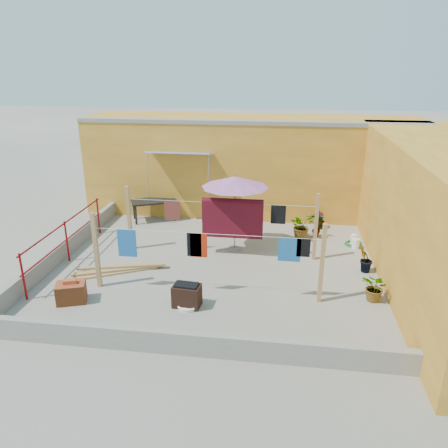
{
  "coord_description": "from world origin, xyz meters",
  "views": [
    {
      "loc": [
        1.6,
        -9.93,
        4.9
      ],
      "look_at": [
        0.18,
        0.3,
        1.05
      ],
      "focal_mm": 35.0,
      "sensor_mm": 36.0,
      "label": 1
    }
  ],
  "objects_px": {
    "brick_stack": "(71,292)",
    "water_jug_b": "(354,239)",
    "outdoor_table": "(154,202)",
    "brazier": "(187,295)",
    "patio_umbrella": "(235,182)",
    "green_hose": "(353,244)",
    "white_basin": "(188,305)",
    "water_jug_a": "(356,244)",
    "plant_back_a": "(302,226)"
  },
  "relations": [
    {
      "from": "brick_stack",
      "to": "water_jug_b",
      "type": "height_order",
      "value": "brick_stack"
    },
    {
      "from": "outdoor_table",
      "to": "brazier",
      "type": "xyz_separation_m",
      "value": [
        2.24,
        -5.18,
        -0.35
      ]
    },
    {
      "from": "outdoor_table",
      "to": "patio_umbrella",
      "type": "bearing_deg",
      "value": -35.6
    },
    {
      "from": "outdoor_table",
      "to": "green_hose",
      "type": "height_order",
      "value": "outdoor_table"
    },
    {
      "from": "patio_umbrella",
      "to": "water_jug_b",
      "type": "relative_size",
      "value": 7.3
    },
    {
      "from": "brazier",
      "to": "white_basin",
      "type": "height_order",
      "value": "brazier"
    },
    {
      "from": "water_jug_a",
      "to": "green_hose",
      "type": "bearing_deg",
      "value": 95.35
    },
    {
      "from": "water_jug_a",
      "to": "outdoor_table",
      "type": "bearing_deg",
      "value": 166.27
    },
    {
      "from": "green_hose",
      "to": "plant_back_a",
      "type": "bearing_deg",
      "value": 168.27
    },
    {
      "from": "outdoor_table",
      "to": "green_hose",
      "type": "bearing_deg",
      "value": -11.61
    },
    {
      "from": "white_basin",
      "to": "brazier",
      "type": "bearing_deg",
      "value": 121.36
    },
    {
      "from": "brick_stack",
      "to": "brazier",
      "type": "bearing_deg",
      "value": 3.93
    },
    {
      "from": "water_jug_b",
      "to": "plant_back_a",
      "type": "distance_m",
      "value": 1.53
    },
    {
      "from": "outdoor_table",
      "to": "brick_stack",
      "type": "height_order",
      "value": "outdoor_table"
    },
    {
      "from": "brazier",
      "to": "water_jug_b",
      "type": "bearing_deg",
      "value": 45.09
    },
    {
      "from": "brazier",
      "to": "brick_stack",
      "type": "bearing_deg",
      "value": -176.07
    },
    {
      "from": "patio_umbrella",
      "to": "brazier",
      "type": "distance_m",
      "value": 3.59
    },
    {
      "from": "white_basin",
      "to": "green_hose",
      "type": "xyz_separation_m",
      "value": [
        3.95,
        3.96,
        -0.01
      ]
    },
    {
      "from": "patio_umbrella",
      "to": "brazier",
      "type": "bearing_deg",
      "value": -101.95
    },
    {
      "from": "water_jug_a",
      "to": "water_jug_b",
      "type": "height_order",
      "value": "water_jug_a"
    },
    {
      "from": "white_basin",
      "to": "patio_umbrella",
      "type": "bearing_deg",
      "value": 78.81
    },
    {
      "from": "brick_stack",
      "to": "green_hose",
      "type": "distance_m",
      "value": 7.67
    },
    {
      "from": "green_hose",
      "to": "white_basin",
      "type": "bearing_deg",
      "value": -134.94
    },
    {
      "from": "white_basin",
      "to": "water_jug_b",
      "type": "height_order",
      "value": "water_jug_b"
    },
    {
      "from": "brazier",
      "to": "water_jug_a",
      "type": "relative_size",
      "value": 1.89
    },
    {
      "from": "water_jug_b",
      "to": "brick_stack",
      "type": "bearing_deg",
      "value": -147.28
    },
    {
      "from": "brick_stack",
      "to": "plant_back_a",
      "type": "distance_m",
      "value": 6.67
    },
    {
      "from": "outdoor_table",
      "to": "green_hose",
      "type": "distance_m",
      "value": 6.37
    },
    {
      "from": "patio_umbrella",
      "to": "white_basin",
      "type": "distance_m",
      "value": 3.73
    },
    {
      "from": "patio_umbrella",
      "to": "water_jug_a",
      "type": "xyz_separation_m",
      "value": [
        3.34,
        0.55,
        -1.79
      ]
    },
    {
      "from": "white_basin",
      "to": "water_jug_b",
      "type": "xyz_separation_m",
      "value": [
        3.97,
        4.07,
        0.09
      ]
    },
    {
      "from": "water_jug_a",
      "to": "plant_back_a",
      "type": "xyz_separation_m",
      "value": [
        -1.5,
        0.55,
        0.25
      ]
    },
    {
      "from": "outdoor_table",
      "to": "brick_stack",
      "type": "xyz_separation_m",
      "value": [
        -0.28,
        -5.35,
        -0.38
      ]
    },
    {
      "from": "water_jug_a",
      "to": "water_jug_b",
      "type": "xyz_separation_m",
      "value": [
        0.0,
        0.36,
        -0.01
      ]
    },
    {
      "from": "water_jug_a",
      "to": "green_hose",
      "type": "distance_m",
      "value": 0.27
    },
    {
      "from": "water_jug_a",
      "to": "plant_back_a",
      "type": "relative_size",
      "value": 0.41
    },
    {
      "from": "brick_stack",
      "to": "water_jug_a",
      "type": "relative_size",
      "value": 2.22
    },
    {
      "from": "water_jug_a",
      "to": "water_jug_b",
      "type": "distance_m",
      "value": 0.36
    },
    {
      "from": "green_hose",
      "to": "brazier",
      "type": "bearing_deg",
      "value": -135.56
    },
    {
      "from": "brick_stack",
      "to": "patio_umbrella",
      "type": "bearing_deg",
      "value": 45.93
    },
    {
      "from": "patio_umbrella",
      "to": "outdoor_table",
      "type": "distance_m",
      "value": 3.8
    },
    {
      "from": "patio_umbrella",
      "to": "brazier",
      "type": "xyz_separation_m",
      "value": [
        -0.66,
        -3.11,
        -1.68
      ]
    },
    {
      "from": "brick_stack",
      "to": "water_jug_a",
      "type": "distance_m",
      "value": 7.56
    },
    {
      "from": "patio_umbrella",
      "to": "outdoor_table",
      "type": "relative_size",
      "value": 1.39
    },
    {
      "from": "outdoor_table",
      "to": "water_jug_a",
      "type": "bearing_deg",
      "value": -13.73
    },
    {
      "from": "plant_back_a",
      "to": "brick_stack",
      "type": "bearing_deg",
      "value": -138.91
    },
    {
      "from": "brick_stack",
      "to": "brazier",
      "type": "relative_size",
      "value": 1.18
    },
    {
      "from": "outdoor_table",
      "to": "water_jug_a",
      "type": "xyz_separation_m",
      "value": [
        6.24,
        -1.53,
        -0.46
      ]
    },
    {
      "from": "white_basin",
      "to": "brick_stack",
      "type": "bearing_deg",
      "value": -177.33
    },
    {
      "from": "water_jug_b",
      "to": "plant_back_a",
      "type": "bearing_deg",
      "value": 172.66
    }
  ]
}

